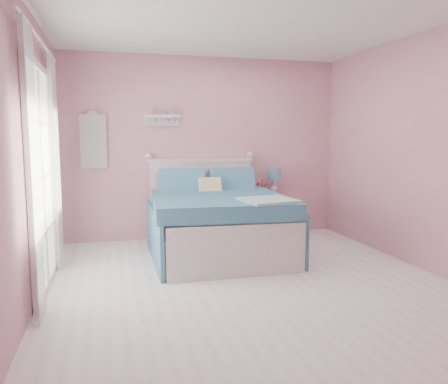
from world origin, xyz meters
name	(u,v)px	position (x,y,z in m)	size (l,w,h in m)	color
floor	(253,285)	(0.00, 0.00, 0.00)	(4.50, 4.50, 0.00)	white
room_shell	(254,124)	(0.00, 0.00, 1.58)	(4.50, 4.50, 4.50)	#CB808C
bed	(216,222)	(-0.08, 1.25, 0.40)	(1.68, 2.04, 1.16)	silver
nightstand	(270,215)	(0.94, 2.02, 0.30)	(0.42, 0.42, 0.61)	beige
table_lamp	(274,176)	(1.01, 2.07, 0.89)	(0.20, 0.20, 0.40)	white
vase	(262,190)	(0.82, 2.07, 0.69)	(0.15, 0.15, 0.16)	silver
teacup	(271,194)	(0.89, 1.86, 0.65)	(0.11, 0.11, 0.08)	pink
roses	(262,182)	(0.81, 2.06, 0.80)	(0.14, 0.11, 0.12)	#CF4765
wall_shelf	(161,117)	(-0.63, 2.19, 1.73)	(0.50, 0.15, 0.25)	silver
hanging_dress	(93,142)	(-1.55, 2.18, 1.40)	(0.34, 0.03, 0.72)	white
french_door	(41,179)	(-1.97, 0.40, 1.07)	(0.04, 1.32, 2.16)	silver
curtain_near	(33,174)	(-1.92, -0.34, 1.18)	(0.04, 0.40, 2.32)	white
curtain_far	(56,163)	(-1.92, 1.14, 1.18)	(0.04, 0.40, 2.32)	white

